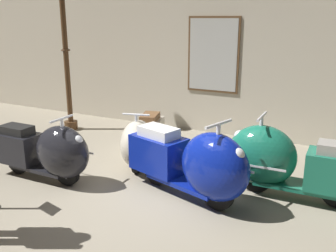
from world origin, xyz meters
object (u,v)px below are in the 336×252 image
(scooter_0, at_px, (49,152))
(lamppost, at_px, (65,42))
(scooter_3, at_px, (283,162))
(scooter_1, at_px, (142,140))
(scooter_2, at_px, (196,164))

(scooter_0, relative_size, lamppost, 0.51)
(scooter_3, bearing_deg, lamppost, -15.45)
(scooter_0, xyz_separation_m, scooter_1, (0.89, 1.14, -0.03))
(scooter_0, bearing_deg, scooter_3, 17.85)
(scooter_2, distance_m, lamppost, 4.33)
(scooter_1, distance_m, scooter_2, 1.46)
(scooter_2, height_order, scooter_3, scooter_2)
(scooter_1, relative_size, scooter_3, 0.89)
(scooter_3, bearing_deg, scooter_2, 31.39)
(scooter_1, height_order, scooter_3, scooter_3)
(scooter_1, xyz_separation_m, scooter_3, (2.24, -0.11, 0.07))
(scooter_0, relative_size, scooter_1, 1.03)
(scooter_1, relative_size, lamppost, 0.50)
(scooter_1, bearing_deg, lamppost, -129.86)
(scooter_0, distance_m, scooter_3, 3.30)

